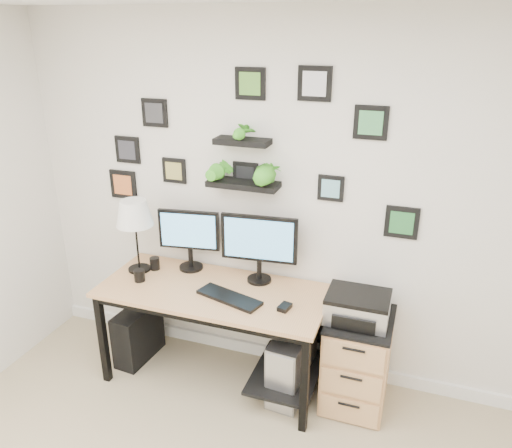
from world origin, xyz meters
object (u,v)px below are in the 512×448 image
at_px(mug, 139,275).
at_px(file_cabinet, 357,360).
at_px(monitor_left, 189,235).
at_px(pc_tower_black, 138,334).
at_px(table_lamp, 134,215).
at_px(printer, 358,307).
at_px(desk, 220,303).
at_px(monitor_right, 259,243).
at_px(pc_tower_grey, 292,364).

relative_size(mug, file_cabinet, 0.13).
bearing_deg(monitor_left, pc_tower_black, -151.33).
relative_size(table_lamp, printer, 1.37).
height_order(desk, monitor_left, monitor_left).
relative_size(pc_tower_black, file_cabinet, 0.64).
distance_m(monitor_left, file_cabinet, 1.48).
xyz_separation_m(monitor_right, pc_tower_grey, (0.31, -0.20, -0.81)).
distance_m(monitor_right, mug, 0.90).
xyz_separation_m(monitor_left, mug, (-0.26, -0.30, -0.23)).
relative_size(table_lamp, file_cabinet, 0.83).
bearing_deg(pc_tower_grey, monitor_left, 166.16).
relative_size(file_cabinet, printer, 1.66).
bearing_deg(table_lamp, file_cabinet, 0.16).
xyz_separation_m(pc_tower_grey, printer, (0.42, 0.05, 0.52)).
bearing_deg(monitor_left, monitor_right, -1.63).
height_order(table_lamp, file_cabinet, table_lamp).
bearing_deg(table_lamp, printer, -0.50).
relative_size(monitor_right, pc_tower_grey, 1.07).
bearing_deg(monitor_right, printer, -11.14).
relative_size(desk, monitor_right, 2.95).
bearing_deg(file_cabinet, monitor_right, 170.64).
xyz_separation_m(desk, mug, (-0.58, -0.10, 0.17)).
height_order(monitor_right, table_lamp, table_lamp).
relative_size(desk, mug, 18.32).
xyz_separation_m(mug, pc_tower_black, (-0.12, 0.09, -0.58)).
relative_size(mug, printer, 0.22).
relative_size(monitor_left, monitor_right, 0.86).
bearing_deg(monitor_left, mug, -131.59).
height_order(monitor_right, pc_tower_black, monitor_right).
relative_size(monitor_left, file_cabinet, 0.70).
xyz_separation_m(desk, file_cabinet, (0.99, 0.06, -0.29)).
relative_size(monitor_left, pc_tower_grey, 0.92).
bearing_deg(file_cabinet, desk, -176.62).
height_order(pc_tower_black, pc_tower_grey, pc_tower_grey).
xyz_separation_m(table_lamp, printer, (1.64, -0.01, -0.43)).
bearing_deg(desk, pc_tower_black, -179.00).
relative_size(monitor_right, printer, 1.35).
height_order(mug, pc_tower_black, mug).
relative_size(monitor_left, printer, 1.16).
bearing_deg(monitor_left, desk, -31.70).
bearing_deg(table_lamp, mug, -57.97).
height_order(file_cabinet, printer, printer).
xyz_separation_m(file_cabinet, printer, (-0.03, -0.02, 0.43)).
bearing_deg(monitor_right, monitor_left, 178.37).
xyz_separation_m(mug, file_cabinet, (1.57, 0.16, -0.46)).
relative_size(monitor_left, pc_tower_black, 1.09).
relative_size(pc_tower_black, pc_tower_grey, 0.84).
bearing_deg(printer, pc_tower_black, -178.24).
distance_m(pc_tower_grey, printer, 0.67).
bearing_deg(file_cabinet, monitor_left, 173.88).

